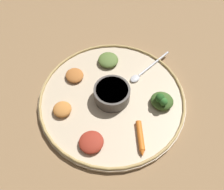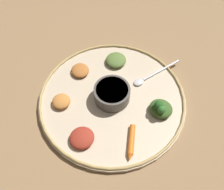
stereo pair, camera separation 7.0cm
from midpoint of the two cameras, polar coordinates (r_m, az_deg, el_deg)
name	(u,v)px [view 1 (the left image)]	position (r m, az deg, el deg)	size (l,w,h in m)	color
ground_plane	(112,100)	(0.72, -2.76, -1.48)	(2.40, 2.40, 0.00)	olive
platter	(112,99)	(0.71, -2.78, -1.18)	(0.43, 0.43, 0.01)	#C6B293
platter_rim	(112,97)	(0.71, -2.81, -0.75)	(0.43, 0.43, 0.01)	tan
center_bowl	(112,93)	(0.69, -2.88, 0.18)	(0.10, 0.10, 0.04)	#4C4742
spoon	(144,71)	(0.76, 5.07, 5.46)	(0.05, 0.18, 0.01)	silver
greens_pile	(162,101)	(0.69, 8.88, -1.53)	(0.09, 0.09, 0.05)	#385623
carrot_near_spoon	(140,138)	(0.64, 3.57, -10.31)	(0.09, 0.06, 0.02)	orange
mound_collards	(108,60)	(0.78, -3.47, 8.08)	(0.07, 0.06, 0.02)	#567033
mound_beet	(91,142)	(0.64, -8.10, -11.21)	(0.06, 0.06, 0.02)	maroon
mound_chickpea	(75,75)	(0.76, -11.44, 4.38)	(0.06, 0.05, 0.02)	#B2662D
mound_squash	(62,109)	(0.70, -14.48, -3.49)	(0.05, 0.05, 0.02)	#C67A38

